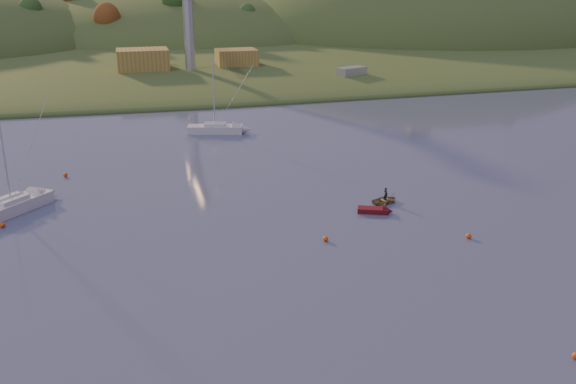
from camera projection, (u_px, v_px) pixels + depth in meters
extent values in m
cube|color=#31461C|center=(151.00, 35.00, 241.19)|extent=(620.00, 220.00, 1.50)
ellipsoid|color=#31461C|center=(165.00, 57.00, 181.91)|extent=(640.00, 150.00, 7.00)
ellipsoid|color=#31461C|center=(183.00, 40.00, 225.39)|extent=(140.00, 120.00, 36.00)
ellipsoid|color=#31461C|center=(423.00, 38.00, 232.49)|extent=(150.00, 130.00, 60.00)
cube|color=slate|center=(203.00, 75.00, 143.53)|extent=(42.00, 16.00, 2.40)
cube|color=olive|center=(143.00, 60.00, 140.07)|extent=(11.00, 8.00, 4.80)
cube|color=olive|center=(237.00, 58.00, 146.25)|extent=(9.00, 7.00, 4.00)
cylinder|color=#B7B7BC|center=(189.00, 29.00, 137.61)|extent=(2.20, 2.20, 18.00)
cube|color=silver|center=(12.00, 207.00, 65.76)|extent=(7.91, 8.33, 1.22)
cube|color=silver|center=(11.00, 201.00, 65.55)|extent=(3.70, 3.79, 0.77)
cylinder|color=silver|center=(3.00, 149.00, 63.74)|extent=(0.18, 0.18, 11.05)
cylinder|color=silver|center=(10.00, 198.00, 65.46)|extent=(2.47, 2.70, 0.12)
cylinder|color=silver|center=(10.00, 198.00, 65.43)|extent=(2.35, 2.53, 0.36)
cube|color=silver|center=(215.00, 129.00, 97.65)|extent=(8.65, 4.53, 1.14)
cube|color=silver|center=(215.00, 125.00, 97.45)|extent=(3.48, 2.60, 0.73)
cylinder|color=silver|center=(214.00, 92.00, 95.76)|extent=(0.18, 0.18, 10.36)
cylinder|color=silver|center=(215.00, 124.00, 97.37)|extent=(3.24, 0.97, 0.12)
cylinder|color=silver|center=(215.00, 123.00, 97.33)|extent=(2.90, 1.09, 0.36)
imported|color=olive|center=(385.00, 200.00, 68.53)|extent=(3.50, 2.88, 0.63)
imported|color=black|center=(386.00, 196.00, 68.39)|extent=(0.47, 0.61, 1.46)
cube|color=#550C11|center=(373.00, 210.00, 65.81)|extent=(3.30, 2.32, 0.51)
cone|color=#550C11|center=(388.00, 211.00, 65.61)|extent=(1.47, 1.55, 1.23)
cube|color=#4F5869|center=(351.00, 80.00, 138.18)|extent=(15.59, 10.25, 1.89)
cube|color=#B7B7BC|center=(351.00, 73.00, 137.66)|extent=(7.01, 5.23, 2.52)
sphere|color=#E64A0C|center=(576.00, 356.00, 41.08)|extent=(0.50, 0.50, 0.50)
sphere|color=#E64A0C|center=(326.00, 239.00, 58.89)|extent=(0.50, 0.50, 0.50)
sphere|color=#E64A0C|center=(2.00, 225.00, 62.06)|extent=(0.50, 0.50, 0.50)
sphere|color=#E64A0C|center=(65.00, 175.00, 77.19)|extent=(0.50, 0.50, 0.50)
sphere|color=#E64A0C|center=(469.00, 236.00, 59.50)|extent=(0.50, 0.50, 0.50)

